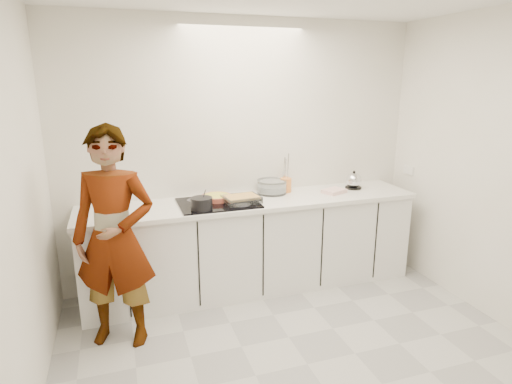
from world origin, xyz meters
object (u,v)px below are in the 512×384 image
object	(u,v)px
tart_dish	(217,197)
saucepan	(202,203)
hob	(218,203)
mixing_bowl	(272,187)
utensil_crock	(286,185)
kettle	(354,181)
cook	(114,239)
baking_dish	(241,199)

from	to	relation	value
tart_dish	saucepan	size ratio (longest dim) A/B	1.22
hob	tart_dish	bearing A→B (deg)	86.21
mixing_bowl	utensil_crock	world-z (taller)	utensil_crock
hob	mixing_bowl	world-z (taller)	mixing_bowl
hob	kettle	bearing A→B (deg)	3.89
hob	mixing_bowl	bearing A→B (deg)	17.39
utensil_crock	saucepan	bearing A→B (deg)	-158.74
kettle	cook	size ratio (longest dim) A/B	0.11
baking_dish	hob	bearing A→B (deg)	159.40
baking_dish	kettle	size ratio (longest dim) A/B	1.84
cook	hob	bearing A→B (deg)	47.96
baking_dish	cook	bearing A→B (deg)	-159.58
saucepan	baking_dish	xyz separation A→B (m)	(0.39, 0.09, -0.02)
hob	tart_dish	world-z (taller)	tart_dish
hob	tart_dish	xyz separation A→B (m)	(0.01, 0.08, 0.03)
saucepan	kettle	world-z (taller)	saucepan
saucepan	baking_dish	distance (m)	0.40
baking_dish	kettle	distance (m)	1.29
tart_dish	hob	bearing A→B (deg)	-93.79
hob	tart_dish	distance (m)	0.09
utensil_crock	hob	bearing A→B (deg)	-165.24
tart_dish	utensil_crock	world-z (taller)	utensil_crock
saucepan	utensil_crock	xyz separation A→B (m)	(0.94, 0.37, 0.00)
tart_dish	utensil_crock	size ratio (longest dim) A/B	2.10
hob	tart_dish	size ratio (longest dim) A/B	2.42
utensil_crock	cook	bearing A→B (deg)	-157.53
hob	saucepan	world-z (taller)	saucepan
hob	utensil_crock	bearing A→B (deg)	14.76
baking_dish	kettle	bearing A→B (deg)	7.89
kettle	cook	world-z (taller)	cook
mixing_bowl	hob	bearing A→B (deg)	-162.61
hob	baking_dish	size ratio (longest dim) A/B	2.05
hob	kettle	xyz separation A→B (m)	(1.48, 0.10, 0.07)
hob	mixing_bowl	size ratio (longest dim) A/B	2.05
mixing_bowl	utensil_crock	size ratio (longest dim) A/B	2.47
mixing_bowl	utensil_crock	bearing A→B (deg)	4.29
tart_dish	cook	bearing A→B (deg)	-148.06
saucepan	baking_dish	size ratio (longest dim) A/B	0.69
baking_dish	kettle	world-z (taller)	kettle
tart_dish	saucepan	distance (m)	0.32
kettle	utensil_crock	distance (m)	0.73
baking_dish	saucepan	bearing A→B (deg)	-166.80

